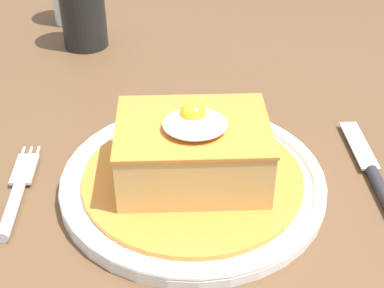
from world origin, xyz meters
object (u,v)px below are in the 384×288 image
fork (16,196)px  knife (375,178)px  main_plate (193,180)px  soda_can (82,6)px

fork → knife: bearing=2.3°
fork → knife: 0.36m
knife → main_plate: bearing=-179.8°
main_plate → knife: main_plate is taller
main_plate → knife: bearing=0.2°
main_plate → fork: main_plate is taller
main_plate → fork: 0.18m
knife → soda_can: size_ratio=1.33×
fork → knife: (0.36, 0.01, 0.00)m
knife → soda_can: 0.49m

